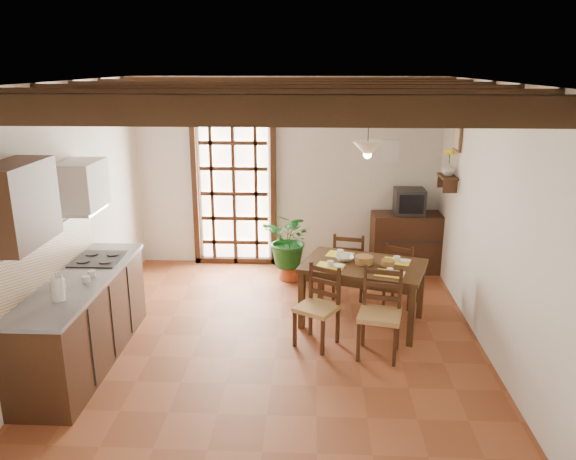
# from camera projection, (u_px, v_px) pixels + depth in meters

# --- Properties ---
(ground_plane) EXTENTS (5.00, 5.00, 0.00)m
(ground_plane) POSITION_uv_depth(u_px,v_px,m) (278.00, 337.00, 6.35)
(ground_plane) COLOR brown
(room_shell) EXTENTS (4.52, 5.02, 2.81)m
(room_shell) POSITION_uv_depth(u_px,v_px,m) (277.00, 180.00, 5.83)
(room_shell) COLOR silver
(room_shell) RESTS_ON ground_plane
(ceiling_beams) EXTENTS (4.50, 4.34, 0.20)m
(ceiling_beams) POSITION_uv_depth(u_px,v_px,m) (276.00, 93.00, 5.58)
(ceiling_beams) COLOR black
(ceiling_beams) RESTS_ON room_shell
(french_door) EXTENTS (1.26, 0.11, 2.32)m
(french_door) POSITION_uv_depth(u_px,v_px,m) (234.00, 188.00, 8.39)
(french_door) COLOR white
(french_door) RESTS_ON ground_plane
(kitchen_counter) EXTENTS (0.64, 2.25, 1.38)m
(kitchen_counter) POSITION_uv_depth(u_px,v_px,m) (83.00, 319.00, 5.72)
(kitchen_counter) COLOR #331D10
(kitchen_counter) RESTS_ON ground_plane
(upper_cabinet) EXTENTS (0.35, 0.80, 0.70)m
(upper_cabinet) POSITION_uv_depth(u_px,v_px,m) (18.00, 204.00, 4.66)
(upper_cabinet) COLOR #331D10
(upper_cabinet) RESTS_ON room_shell
(range_hood) EXTENTS (0.38, 0.60, 0.54)m
(range_hood) POSITION_uv_depth(u_px,v_px,m) (82.00, 186.00, 5.89)
(range_hood) COLOR white
(range_hood) RESTS_ON room_shell
(counter_items) EXTENTS (0.50, 1.43, 0.25)m
(counter_items) POSITION_uv_depth(u_px,v_px,m) (81.00, 271.00, 5.67)
(counter_items) COLOR black
(counter_items) RESTS_ON kitchen_counter
(dining_table) EXTENTS (1.57, 1.26, 0.74)m
(dining_table) POSITION_uv_depth(u_px,v_px,m) (363.00, 272.00, 6.53)
(dining_table) COLOR #3A2413
(dining_table) RESTS_ON ground_plane
(chair_near_left) EXTENTS (0.55, 0.54, 0.88)m
(chair_near_left) POSITION_uv_depth(u_px,v_px,m) (317.00, 321.00, 6.12)
(chair_near_left) COLOR #B0864B
(chair_near_left) RESTS_ON ground_plane
(chair_near_right) EXTENTS (0.51, 0.50, 0.94)m
(chair_near_right) POSITION_uv_depth(u_px,v_px,m) (379.00, 330.00, 5.88)
(chair_near_right) COLOR #B0864B
(chair_near_right) RESTS_ON ground_plane
(chair_far_left) EXTENTS (0.48, 0.47, 0.90)m
(chair_far_left) POSITION_uv_depth(u_px,v_px,m) (349.00, 276.00, 7.37)
(chair_far_left) COLOR #B0864B
(chair_far_left) RESTS_ON ground_plane
(chair_far_right) EXTENTS (0.52, 0.51, 0.84)m
(chair_far_right) POSITION_uv_depth(u_px,v_px,m) (401.00, 285.00, 7.15)
(chair_far_right) COLOR #B0864B
(chair_far_right) RESTS_ON ground_plane
(table_setting) EXTENTS (1.00, 0.67, 0.09)m
(table_setting) POSITION_uv_depth(u_px,v_px,m) (364.00, 262.00, 6.49)
(table_setting) COLOR yellow
(table_setting) RESTS_ON dining_table
(table_bowl) EXTENTS (0.24, 0.24, 0.05)m
(table_bowl) POSITION_uv_depth(u_px,v_px,m) (344.00, 258.00, 6.62)
(table_bowl) COLOR white
(table_bowl) RESTS_ON dining_table
(sideboard) EXTENTS (1.05, 0.51, 0.87)m
(sideboard) POSITION_uv_depth(u_px,v_px,m) (407.00, 242.00, 8.27)
(sideboard) COLOR #331D10
(sideboard) RESTS_ON ground_plane
(crt_tv) EXTENTS (0.42, 0.39, 0.36)m
(crt_tv) POSITION_uv_depth(u_px,v_px,m) (409.00, 201.00, 8.09)
(crt_tv) COLOR black
(crt_tv) RESTS_ON sideboard
(fuse_box) EXTENTS (0.25, 0.03, 0.32)m
(fuse_box) POSITION_uv_depth(u_px,v_px,m) (391.00, 151.00, 8.15)
(fuse_box) COLOR white
(fuse_box) RESTS_ON room_shell
(plant_pot) EXTENTS (0.33, 0.33, 0.20)m
(plant_pot) POSITION_uv_depth(u_px,v_px,m) (290.00, 271.00, 8.05)
(plant_pot) COLOR #993416
(plant_pot) RESTS_ON ground_plane
(potted_plant) EXTENTS (2.39, 2.25, 2.12)m
(potted_plant) POSITION_uv_depth(u_px,v_px,m) (290.00, 241.00, 7.92)
(potted_plant) COLOR #144C19
(potted_plant) RESTS_ON ground_plane
(wall_shelf) EXTENTS (0.20, 0.42, 0.20)m
(wall_shelf) POSITION_uv_depth(u_px,v_px,m) (448.00, 180.00, 7.35)
(wall_shelf) COLOR #331D10
(wall_shelf) RESTS_ON room_shell
(shelf_vase) EXTENTS (0.15, 0.15, 0.15)m
(shelf_vase) POSITION_uv_depth(u_px,v_px,m) (448.00, 169.00, 7.31)
(shelf_vase) COLOR #B2BFB2
(shelf_vase) RESTS_ON wall_shelf
(shelf_flowers) EXTENTS (0.14, 0.14, 0.36)m
(shelf_flowers) POSITION_uv_depth(u_px,v_px,m) (450.00, 153.00, 7.25)
(shelf_flowers) COLOR yellow
(shelf_flowers) RESTS_ON shelf_vase
(framed_picture) EXTENTS (0.03, 0.32, 0.32)m
(framed_picture) POSITION_uv_depth(u_px,v_px,m) (457.00, 138.00, 7.19)
(framed_picture) COLOR brown
(framed_picture) RESTS_ON room_shell
(pendant_lamp) EXTENTS (0.36, 0.36, 0.84)m
(pendant_lamp) POSITION_uv_depth(u_px,v_px,m) (368.00, 148.00, 6.21)
(pendant_lamp) COLOR black
(pendant_lamp) RESTS_ON room_shell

